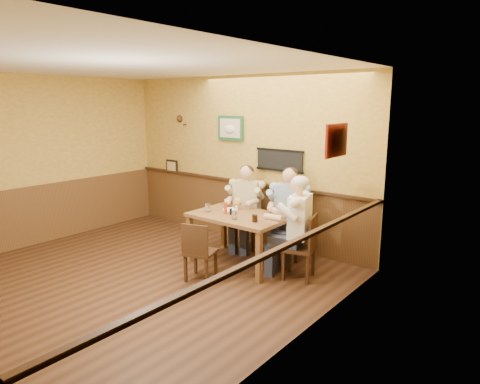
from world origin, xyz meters
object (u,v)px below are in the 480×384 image
object	(u,v)px
chair_back_left	(247,222)
cola_tumbler	(255,218)
dining_table	(239,221)
diner_white_elder	(299,233)
diner_tan_shirt	(247,211)
salt_shaker	(236,209)
water_glass_mid	(234,215)
pepper_shaker	(231,212)
hot_sauce_bottle	(225,207)
diner_blue_polo	(289,218)
chair_near_side	(201,251)
chair_right_end	(299,247)
chair_back_right	(289,230)
water_glass_left	(208,208)

from	to	relation	value
chair_back_left	cola_tumbler	distance (m)	1.18
dining_table	diner_white_elder	size ratio (longest dim) A/B	1.10
diner_tan_shirt	salt_shaker	xyz separation A→B (m)	(0.22, -0.54, 0.17)
water_glass_mid	pepper_shaker	world-z (taller)	water_glass_mid
diner_tan_shirt	hot_sauce_bottle	bearing A→B (deg)	-94.29
dining_table	pepper_shaker	bearing A→B (deg)	-137.99
dining_table	diner_blue_polo	distance (m)	0.79
chair_near_side	hot_sauce_bottle	xyz separation A→B (m)	(-0.15, 0.70, 0.44)
dining_table	cola_tumbler	world-z (taller)	cola_tumbler
chair_right_end	water_glass_mid	world-z (taller)	chair_right_end
chair_back_right	salt_shaker	size ratio (longest dim) A/B	11.05
diner_tan_shirt	diner_white_elder	bearing A→B (deg)	-40.20
water_glass_mid	hot_sauce_bottle	xyz separation A→B (m)	(-0.29, 0.15, 0.04)
hot_sauce_bottle	pepper_shaker	bearing A→B (deg)	3.57
dining_table	diner_blue_polo	size ratio (longest dim) A/B	1.10
chair_right_end	pepper_shaker	bearing A→B (deg)	-97.45
diner_white_elder	water_glass_mid	xyz separation A→B (m)	(-0.87, -0.31, 0.17)
chair_near_side	salt_shaker	distance (m)	0.98
chair_right_end	water_glass_left	xyz separation A→B (m)	(-1.44, -0.24, 0.37)
chair_right_end	cola_tumbler	bearing A→B (deg)	-81.45
water_glass_left	pepper_shaker	xyz separation A→B (m)	(0.38, 0.08, -0.02)
dining_table	water_glass_mid	distance (m)	0.30
chair_back_left	water_glass_mid	world-z (taller)	water_glass_mid
diner_blue_polo	salt_shaker	xyz separation A→B (m)	(-0.59, -0.54, 0.16)
water_glass_left	chair_near_side	bearing A→B (deg)	-55.07
chair_near_side	pepper_shaker	bearing A→B (deg)	-103.95
diner_blue_polo	chair_near_side	bearing A→B (deg)	-125.17
chair_near_side	cola_tumbler	size ratio (longest dim) A/B	7.93
cola_tumbler	salt_shaker	xyz separation A→B (m)	(-0.55, 0.28, -0.01)
diner_blue_polo	water_glass_left	size ratio (longest dim) A/B	10.31
chair_back_right	water_glass_left	distance (m)	1.28
chair_back_left	water_glass_mid	distance (m)	1.06
water_glass_mid	diner_blue_polo	bearing A→B (deg)	68.04
chair_back_left	chair_back_right	size ratio (longest dim) A/B	0.97
chair_back_right	hot_sauce_bottle	world-z (taller)	hot_sauce_bottle
chair_right_end	chair_near_side	distance (m)	1.33
chair_back_left	chair_right_end	size ratio (longest dim) A/B	0.97
water_glass_left	diner_blue_polo	bearing A→B (deg)	41.06
diner_tan_shirt	diner_white_elder	xyz separation A→B (m)	(1.32, -0.57, 0.02)
chair_back_right	pepper_shaker	world-z (taller)	chair_back_right
diner_white_elder	water_glass_left	world-z (taller)	diner_white_elder
chair_right_end	chair_near_side	xyz separation A→B (m)	(-1.00, -0.86, -0.04)
diner_white_elder	water_glass_left	bearing A→B (deg)	-96.54
diner_tan_shirt	water_glass_left	world-z (taller)	diner_tan_shirt
dining_table	diner_tan_shirt	xyz separation A→B (m)	(-0.35, 0.64, -0.04)
chair_back_left	pepper_shaker	distance (m)	0.85
salt_shaker	water_glass_left	bearing A→B (deg)	-141.22
salt_shaker	dining_table	bearing A→B (deg)	-36.62
chair_back_right	diner_tan_shirt	world-z (taller)	diner_tan_shirt
chair_back_left	chair_right_end	bearing A→B (deg)	-40.20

